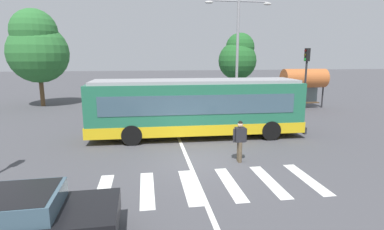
# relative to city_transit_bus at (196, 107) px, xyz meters

# --- Properties ---
(ground_plane) EXTENTS (160.00, 160.00, 0.00)m
(ground_plane) POSITION_rel_city_transit_bus_xyz_m (-0.49, -3.91, -1.59)
(ground_plane) COLOR #47474C
(city_transit_bus) EXTENTS (11.29, 2.82, 3.06)m
(city_transit_bus) POSITION_rel_city_transit_bus_xyz_m (0.00, 0.00, 0.00)
(city_transit_bus) COLOR black
(city_transit_bus) RESTS_ON ground_plane
(pedestrian_crossing_street) EXTENTS (0.58, 0.32, 1.72)m
(pedestrian_crossing_street) POSITION_rel_city_transit_bus_xyz_m (1.10, -4.18, -0.62)
(pedestrian_crossing_street) COLOR brown
(pedestrian_crossing_street) RESTS_ON ground_plane
(foreground_sedan) EXTENTS (4.54, 1.95, 1.35)m
(foreground_sedan) POSITION_rel_city_transit_bus_xyz_m (-5.60, -8.95, -0.82)
(foreground_sedan) COLOR black
(foreground_sedan) RESTS_ON ground_plane
(parked_car_black) EXTENTS (1.90, 4.51, 1.35)m
(parked_car_black) POSITION_rel_city_transit_bus_xyz_m (-4.14, 10.54, -0.82)
(parked_car_black) COLOR black
(parked_car_black) RESTS_ON ground_plane
(parked_car_silver) EXTENTS (1.97, 4.55, 1.35)m
(parked_car_silver) POSITION_rel_city_transit_bus_xyz_m (-1.34, 10.75, -0.82)
(parked_car_silver) COLOR black
(parked_car_silver) RESTS_ON ground_plane
(parked_car_champagne) EXTENTS (1.99, 4.56, 1.35)m
(parked_car_champagne) POSITION_rel_city_transit_bus_xyz_m (1.26, 10.48, -0.82)
(parked_car_champagne) COLOR black
(parked_car_champagne) RESTS_ON ground_plane
(parked_car_blue) EXTENTS (1.94, 4.53, 1.35)m
(parked_car_blue) POSITION_rel_city_transit_bus_xyz_m (4.11, 11.09, -0.82)
(parked_car_blue) COLOR black
(parked_car_blue) RESTS_ON ground_plane
(traffic_light_far_corner) EXTENTS (0.33, 0.32, 4.81)m
(traffic_light_far_corner) POSITION_rel_city_transit_bus_xyz_m (8.73, 4.60, 1.64)
(traffic_light_far_corner) COLOR #28282B
(traffic_light_far_corner) RESTS_ON ground_plane
(bus_stop_shelter) EXTENTS (3.64, 1.54, 3.25)m
(bus_stop_shelter) POSITION_rel_city_transit_bus_xyz_m (10.27, 7.56, 0.83)
(bus_stop_shelter) COLOR #28282B
(bus_stop_shelter) RESTS_ON ground_plane
(twin_arm_street_lamp) EXTENTS (4.91, 0.32, 8.25)m
(twin_arm_street_lamp) POSITION_rel_city_transit_bus_xyz_m (4.12, 6.23, 3.57)
(twin_arm_street_lamp) COLOR #939399
(twin_arm_street_lamp) RESTS_ON ground_plane
(background_tree_left) EXTENTS (4.95, 4.95, 8.08)m
(background_tree_left) POSITION_rel_city_transit_bus_xyz_m (-11.47, 11.94, 3.41)
(background_tree_left) COLOR brown
(background_tree_left) RESTS_ON ground_plane
(background_tree_right) EXTENTS (4.03, 4.03, 6.70)m
(background_tree_right) POSITION_rel_city_transit_bus_xyz_m (7.28, 16.03, 2.60)
(background_tree_right) COLOR brown
(background_tree_right) RESTS_ON ground_plane
(crosswalk_painted_stripes) EXTENTS (7.44, 2.80, 0.01)m
(crosswalk_painted_stripes) POSITION_rel_city_transit_bus_xyz_m (-0.57, -6.24, -1.58)
(crosswalk_painted_stripes) COLOR silver
(crosswalk_painted_stripes) RESTS_ON ground_plane
(lane_center_line) EXTENTS (0.16, 24.00, 0.01)m
(lane_center_line) POSITION_rel_city_transit_bus_xyz_m (-0.96, -1.91, -1.58)
(lane_center_line) COLOR silver
(lane_center_line) RESTS_ON ground_plane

